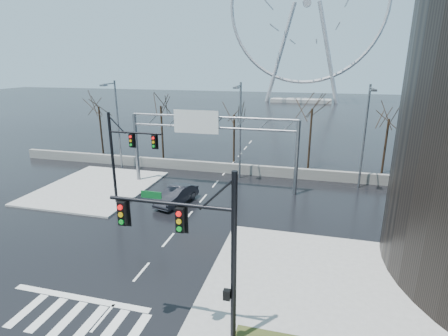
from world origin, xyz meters
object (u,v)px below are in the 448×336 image
(signal_mast_far, at_px, (124,151))
(car, at_px, (176,195))
(sign_gantry, at_px, (208,136))
(ferris_wheel, at_px, (307,10))
(signal_mast_near, at_px, (201,242))

(signal_mast_far, relative_size, car, 1.71)
(signal_mast_far, relative_size, sign_gantry, 0.49)
(ferris_wheel, height_order, car, ferris_wheel)
(signal_mast_near, bearing_deg, car, 116.14)
(ferris_wheel, distance_m, car, 88.71)
(signal_mast_near, xyz_separation_m, car, (-7.03, 14.32, -4.10))
(signal_mast_near, bearing_deg, sign_gantry, 106.19)
(signal_mast_far, distance_m, car, 5.84)
(signal_mast_near, relative_size, sign_gantry, 0.49)
(signal_mast_near, height_order, car, signal_mast_near)
(signal_mast_far, height_order, ferris_wheel, ferris_wheel)
(ferris_wheel, bearing_deg, signal_mast_far, -97.20)
(car, bearing_deg, ferris_wheel, 100.07)
(signal_mast_far, height_order, car, signal_mast_far)
(car, bearing_deg, signal_mast_near, -49.14)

